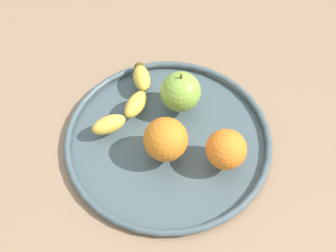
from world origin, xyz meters
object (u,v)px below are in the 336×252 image
at_px(banana, 130,100).
at_px(apple, 181,92).
at_px(orange_back_right, 166,139).
at_px(fruit_bowl, 168,138).
at_px(orange_front_left, 226,149).

relative_size(banana, apple, 2.15).
relative_size(apple, orange_back_right, 1.09).
distance_m(fruit_bowl, orange_front_left, 0.12).
distance_m(apple, orange_back_right, 0.11).
xyz_separation_m(apple, orange_front_left, (-0.02, -0.14, -0.00)).
bearing_deg(apple, orange_back_right, -145.27).
height_order(orange_front_left, orange_back_right, orange_back_right).
xyz_separation_m(fruit_bowl, orange_front_left, (0.04, -0.10, 0.04)).
distance_m(banana, orange_front_left, 0.21).
distance_m(fruit_bowl, banana, 0.10).
bearing_deg(banana, orange_back_right, -120.31).
bearing_deg(fruit_bowl, orange_front_left, -68.83).
relative_size(banana, orange_front_left, 2.57).
bearing_deg(orange_front_left, banana, 103.39).
height_order(banana, orange_back_right, orange_back_right).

